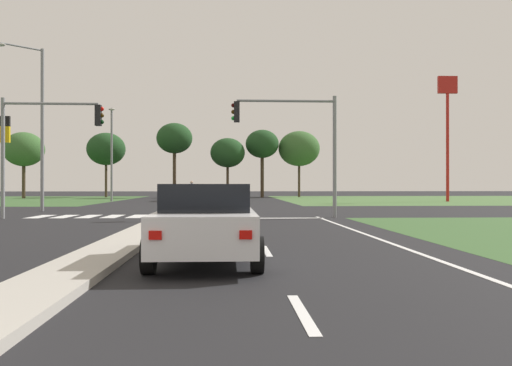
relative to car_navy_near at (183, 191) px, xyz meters
name	(u,v)px	position (x,y,z in m)	size (l,w,h in m)	color
ground_plane	(183,211)	(2.44, -28.94, -0.81)	(200.00, 200.00, 0.00)	black
grass_verge_far_right	(444,199)	(27.94, -4.44, -0.81)	(35.00, 35.00, 0.01)	#476B38
median_island_near	(114,248)	(2.44, -47.94, -0.74)	(1.20, 22.00, 0.14)	#ADA89E
median_island_far	(203,199)	(2.44, -3.94, -0.74)	(1.20, 36.00, 0.14)	gray
lane_dash_near	(302,313)	(5.94, -54.13, -0.81)	(0.14, 2.00, 0.01)	silver
lane_dash_second	(266,251)	(5.94, -48.13, -0.81)	(0.14, 2.00, 0.01)	silver
lane_dash_third	(254,229)	(5.94, -42.13, -0.81)	(0.14, 2.00, 0.01)	silver
edge_line_right	(394,244)	(9.29, -46.94, -0.81)	(0.14, 24.00, 0.01)	silver
stop_bar_near	(254,218)	(6.24, -35.94, -0.81)	(6.40, 0.50, 0.01)	silver
crosswalk_bar_near	(40,217)	(-3.96, -34.14, -0.81)	(0.70, 2.80, 0.01)	silver
crosswalk_bar_second	(65,217)	(-2.81, -34.14, -0.81)	(0.70, 2.80, 0.01)	silver
crosswalk_bar_third	(89,216)	(-1.66, -34.14, -0.81)	(0.70, 2.80, 0.01)	silver
crosswalk_bar_fourth	(113,216)	(-0.51, -34.14, -0.81)	(0.70, 2.80, 0.01)	silver
crosswalk_bar_fifth	(137,216)	(0.64, -34.14, -0.81)	(0.70, 2.80, 0.01)	silver
crosswalk_bar_sixth	(161,216)	(1.79, -34.14, -0.81)	(0.70, 2.80, 0.01)	silver
crosswalk_bar_seventh	(185,216)	(2.94, -34.14, -0.81)	(0.70, 2.80, 0.01)	silver
car_navy_near	(183,191)	(0.00, 0.00, 0.00)	(2.00, 4.17, 1.60)	#161E47
car_maroon_third	(177,193)	(0.19, -9.32, 0.00)	(2.07, 4.17, 1.59)	maroon
car_white_fourth	(206,222)	(4.63, -49.83, -0.02)	(2.07, 4.48, 1.54)	silver
traffic_signal_near_right	(297,133)	(8.26, -35.54, 3.12)	(4.94, 0.32, 5.69)	gray
traffic_signal_near_left	(41,135)	(-3.48, -35.54, 2.97)	(4.62, 0.32, 5.49)	gray
street_lamp_second	(38,120)	(-5.98, -28.63, 4.52)	(2.12, 1.86, 9.50)	gray
street_lamp_third	(112,150)	(-5.75, -10.03, 3.99)	(0.86, 2.45, 8.48)	gray
pedestrian_at_median	(192,190)	(2.34, -20.39, 0.35)	(0.34, 0.34, 1.69)	#232833
fastfood_pole_sign	(447,110)	(25.34, -11.73, 7.65)	(1.80, 0.40, 11.61)	red
treeline_near	(24,149)	(-18.20, 1.92, 4.77)	(4.58, 4.58, 7.55)	#423323
treeline_second	(106,149)	(-10.18, 7.43, 5.20)	(4.76, 4.76, 8.05)	#423323
treeline_third	(174,139)	(-1.39, 4.34, 6.27)	(4.29, 4.29, 8.97)	#423323
treeline_fourth	(228,153)	(4.98, 5.51, 4.66)	(4.24, 4.24, 7.29)	#423323
treeline_fifth	(262,144)	(9.31, 6.79, 5.82)	(4.17, 4.17, 8.47)	#423323
treeline_sixth	(299,149)	(14.11, 7.86, 5.36)	(5.28, 5.28, 8.43)	#423323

